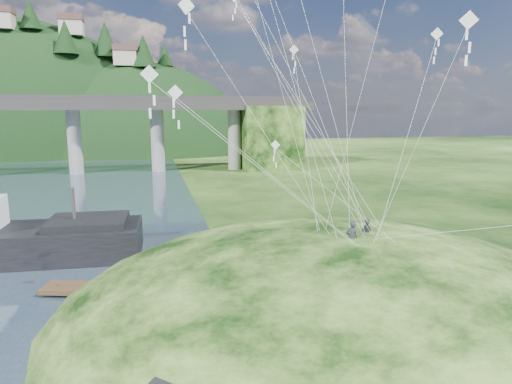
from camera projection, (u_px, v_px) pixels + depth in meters
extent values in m
plane|color=black|center=(210.00, 340.00, 24.84)|extent=(320.00, 320.00, 0.00)
ellipsoid|color=black|center=(332.00, 332.00, 28.83)|extent=(36.00, 32.00, 13.00)
cylinder|color=gray|center=(75.00, 140.00, 86.96)|extent=(2.60, 2.60, 13.00)
cylinder|color=gray|center=(158.00, 139.00, 90.46)|extent=(2.60, 2.60, 13.00)
cylinder|color=gray|center=(234.00, 138.00, 93.96)|extent=(2.60, 2.60, 13.00)
cube|color=black|center=(269.00, 137.00, 95.65)|extent=(12.00, 11.00, 13.00)
ellipsoid|color=black|center=(23.00, 171.00, 137.51)|extent=(96.00, 68.00, 88.00)
ellipsoid|color=black|center=(143.00, 184.00, 138.48)|extent=(76.00, 56.00, 72.00)
cone|color=black|center=(30.00, 14.00, 118.41)|extent=(5.83, 5.83, 7.67)
cone|color=black|center=(65.00, 37.00, 116.78)|extent=(6.47, 6.47, 8.51)
cone|color=black|center=(105.00, 39.00, 125.36)|extent=(7.13, 7.13, 9.38)
cone|color=black|center=(143.00, 51.00, 123.50)|extent=(6.56, 6.56, 8.63)
cone|color=black|center=(165.00, 55.00, 130.23)|extent=(4.88, 4.88, 6.42)
cube|color=beige|center=(1.00, 21.00, 115.40)|extent=(6.00, 5.00, 4.00)
cube|color=brown|center=(0.00, 10.00, 114.91)|extent=(6.40, 5.40, 1.60)
cube|color=beige|center=(72.00, 28.00, 124.77)|extent=(6.00, 5.00, 4.00)
cube|color=brown|center=(71.00, 18.00, 124.29)|extent=(6.40, 5.40, 1.60)
cube|color=beige|center=(125.00, 58.00, 123.68)|extent=(6.00, 5.00, 4.00)
cube|color=brown|center=(125.00, 48.00, 123.20)|extent=(6.40, 5.40, 1.60)
cube|color=black|center=(88.00, 222.00, 38.43)|extent=(6.58, 5.58, 0.63)
cylinder|color=#2D2B2B|center=(74.00, 206.00, 38.00)|extent=(0.25, 0.25, 3.16)
cube|color=#3C2718|center=(135.00, 289.00, 30.84)|extent=(12.65, 5.47, 0.32)
cylinder|color=#3C2718|center=(58.00, 291.00, 31.17)|extent=(0.27, 0.27, 0.90)
cylinder|color=#3C2718|center=(96.00, 292.00, 31.03)|extent=(0.27, 0.27, 0.90)
cylinder|color=#3C2718|center=(135.00, 292.00, 30.88)|extent=(0.27, 0.27, 0.90)
cylinder|color=#3C2718|center=(175.00, 293.00, 30.73)|extent=(0.27, 0.27, 0.90)
cylinder|color=#3C2718|center=(215.00, 294.00, 30.58)|extent=(0.27, 0.27, 0.90)
imported|color=#272934|center=(352.00, 222.00, 26.61)|extent=(0.75, 0.53, 1.93)
imported|color=#272934|center=(367.00, 219.00, 28.17)|extent=(0.98, 0.95, 1.59)
cube|color=white|center=(175.00, 92.00, 20.70)|extent=(0.69, 0.19, 0.68)
cube|color=white|center=(176.00, 103.00, 20.78)|extent=(0.09, 0.03, 0.40)
cube|color=white|center=(176.00, 114.00, 20.87)|extent=(0.09, 0.03, 0.40)
cube|color=white|center=(176.00, 125.00, 20.96)|extent=(0.09, 0.03, 0.40)
cube|color=white|center=(294.00, 50.00, 33.90)|extent=(0.69, 0.26, 0.69)
cube|color=white|center=(294.00, 57.00, 33.99)|extent=(0.09, 0.02, 0.41)
cube|color=white|center=(294.00, 64.00, 34.08)|extent=(0.09, 0.02, 0.41)
cube|color=white|center=(294.00, 71.00, 34.17)|extent=(0.09, 0.02, 0.41)
cube|color=white|center=(234.00, 5.00, 33.27)|extent=(0.08, 0.06, 0.38)
cube|color=white|center=(235.00, 11.00, 33.35)|extent=(0.08, 0.06, 0.38)
cube|color=white|center=(235.00, 18.00, 33.44)|extent=(0.08, 0.06, 0.38)
cube|color=white|center=(469.00, 20.00, 19.64)|extent=(0.70, 0.46, 0.79)
cube|color=white|center=(468.00, 34.00, 19.75)|extent=(0.10, 0.05, 0.46)
cube|color=white|center=(467.00, 47.00, 19.85)|extent=(0.10, 0.05, 0.46)
cube|color=white|center=(466.00, 61.00, 19.95)|extent=(0.10, 0.05, 0.46)
cube|color=white|center=(275.00, 145.00, 34.69)|extent=(0.64, 0.42, 0.73)
cube|color=white|center=(275.00, 152.00, 34.78)|extent=(0.09, 0.05, 0.42)
cube|color=white|center=(275.00, 158.00, 34.88)|extent=(0.09, 0.05, 0.42)
cube|color=white|center=(275.00, 165.00, 34.97)|extent=(0.09, 0.05, 0.42)
cube|color=white|center=(437.00, 34.00, 32.79)|extent=(0.72, 0.56, 0.85)
cube|color=white|center=(436.00, 43.00, 32.90)|extent=(0.11, 0.06, 0.50)
cube|color=white|center=(436.00, 52.00, 33.01)|extent=(0.11, 0.06, 0.50)
cube|color=white|center=(435.00, 60.00, 33.12)|extent=(0.11, 0.06, 0.50)
cube|color=white|center=(149.00, 74.00, 17.84)|extent=(0.71, 0.23, 0.69)
cube|color=white|center=(150.00, 87.00, 17.93)|extent=(0.09, 0.04, 0.41)
cube|color=white|center=(150.00, 100.00, 18.02)|extent=(0.09, 0.04, 0.41)
cube|color=white|center=(151.00, 113.00, 18.11)|extent=(0.09, 0.04, 0.41)
cube|color=white|center=(186.00, 5.00, 19.74)|extent=(0.74, 0.28, 0.77)
cube|color=white|center=(187.00, 19.00, 19.84)|extent=(0.10, 0.06, 0.45)
cube|color=white|center=(187.00, 32.00, 19.94)|extent=(0.10, 0.06, 0.45)
cube|color=white|center=(187.00, 45.00, 20.04)|extent=(0.10, 0.06, 0.45)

